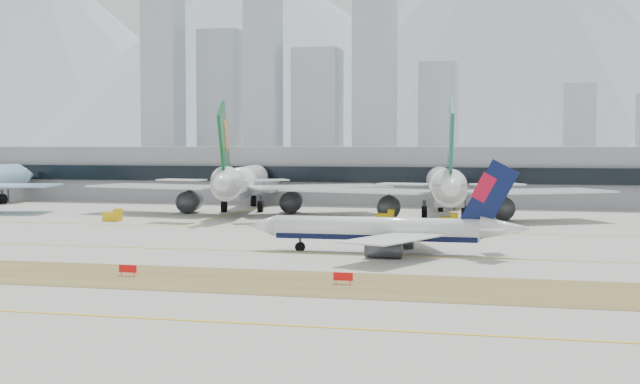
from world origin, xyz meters
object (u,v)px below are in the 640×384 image
(widebody_eva, at_px, (241,184))
(widebody_cathay, at_px, (445,188))
(taxiing_airliner, at_px, (386,230))
(terminal, at_px, (385,174))

(widebody_eva, relative_size, widebody_cathay, 1.00)
(taxiing_airliner, relative_size, widebody_eva, 0.60)
(taxiing_airliner, xyz_separation_m, terminal, (-20.57, 117.46, 4.21))
(widebody_eva, relative_size, terminal, 0.24)
(widebody_cathay, xyz_separation_m, terminal, (-22.30, 55.72, 1.01))
(widebody_eva, bearing_deg, terminal, -37.61)
(widebody_eva, bearing_deg, widebody_cathay, -108.93)
(taxiing_airliner, bearing_deg, widebody_eva, -56.69)
(widebody_cathay, height_order, terminal, widebody_cathay)
(taxiing_airliner, xyz_separation_m, widebody_cathay, (1.73, 61.75, 3.20))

